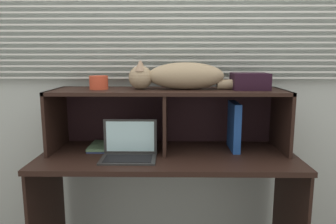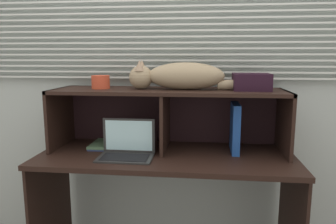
% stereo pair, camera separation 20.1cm
% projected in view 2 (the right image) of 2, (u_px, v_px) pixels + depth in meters
% --- Properties ---
extents(back_panel_with_blinds, '(4.40, 0.08, 2.50)m').
position_uv_depth(back_panel_with_blinds, '(172.00, 69.00, 2.24)').
color(back_panel_with_blinds, '#AEB8B4').
rests_on(back_panel_with_blinds, ground).
extents(desk, '(1.57, 0.63, 0.75)m').
position_uv_depth(desk, '(166.00, 175.00, 2.00)').
color(desk, black).
rests_on(desk, ground).
extents(hutch_shelf_unit, '(1.47, 0.41, 0.39)m').
position_uv_depth(hutch_shelf_unit, '(168.00, 105.00, 2.07)').
color(hutch_shelf_unit, black).
rests_on(hutch_shelf_unit, desk).
extents(cat, '(0.85, 0.18, 0.18)m').
position_uv_depth(cat, '(180.00, 76.00, 1.99)').
color(cat, '#9B8566').
rests_on(cat, hutch_shelf_unit).
extents(laptop, '(0.32, 0.21, 0.22)m').
position_uv_depth(laptop, '(127.00, 149.00, 1.91)').
color(laptop, '#282828').
rests_on(laptop, desk).
extents(binder_upright, '(0.05, 0.24, 0.31)m').
position_uv_depth(binder_upright, '(235.00, 128.00, 2.01)').
color(binder_upright, navy).
rests_on(binder_upright, desk).
extents(book_stack, '(0.18, 0.24, 0.03)m').
position_uv_depth(book_stack, '(106.00, 145.00, 2.13)').
color(book_stack, '#364780').
rests_on(book_stack, desk).
extents(small_basket, '(0.12, 0.12, 0.08)m').
position_uv_depth(small_basket, '(101.00, 82.00, 2.06)').
color(small_basket, '#C44229').
rests_on(small_basket, hutch_shelf_unit).
extents(storage_box, '(0.22, 0.19, 0.10)m').
position_uv_depth(storage_box, '(251.00, 82.00, 1.95)').
color(storage_box, black).
rests_on(storage_box, hutch_shelf_unit).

